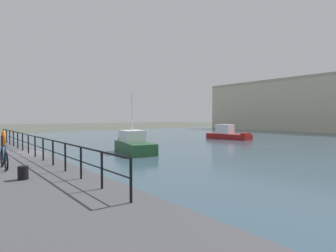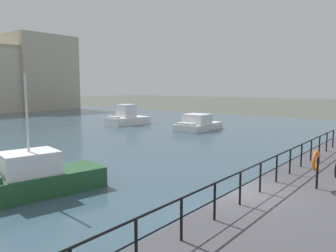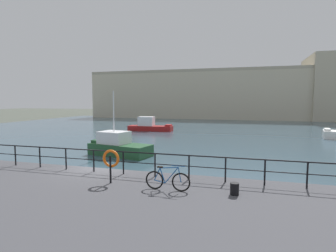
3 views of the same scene
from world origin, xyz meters
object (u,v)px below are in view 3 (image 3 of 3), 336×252
(mooring_bollard, at_px, (235,189))
(harbor_building, at_px, (241,95))
(moored_harbor_tender, at_px, (118,146))
(parked_bicycle, at_px, (167,180))
(life_ring_stand, at_px, (111,160))
(moored_red_daysailer, at_px, (149,126))

(mooring_bollard, bearing_deg, harbor_building, 91.24)
(harbor_building, relative_size, moored_harbor_tender, 11.81)
(harbor_building, xyz_separation_m, moored_harbor_tender, (-8.45, -52.41, -5.24))
(harbor_building, distance_m, moored_harbor_tender, 53.34)
(parked_bicycle, bearing_deg, life_ring_stand, 172.92)
(harbor_building, xyz_separation_m, parked_bicycle, (-1.13, -63.00, -4.54))
(moored_harbor_tender, relative_size, parked_bicycle, 3.11)
(moored_red_daysailer, xyz_separation_m, mooring_bollard, (13.73, -28.66, 0.56))
(parked_bicycle, bearing_deg, moored_red_daysailer, 111.07)
(harbor_building, height_order, moored_harbor_tender, harbor_building)
(parked_bicycle, distance_m, mooring_bollard, 2.50)
(mooring_bollard, xyz_separation_m, life_ring_stand, (-5.02, 0.10, 0.75))
(moored_harbor_tender, bearing_deg, life_ring_stand, 126.78)
(moored_red_daysailer, bearing_deg, moored_harbor_tender, -80.80)
(moored_red_daysailer, bearing_deg, life_ring_stand, -75.95)
(moored_harbor_tender, relative_size, life_ring_stand, 3.95)
(harbor_building, height_order, mooring_bollard, harbor_building)
(moored_red_daysailer, bearing_deg, harbor_building, 67.17)
(harbor_building, bearing_deg, life_ring_stand, -93.35)
(moored_red_daysailer, distance_m, life_ring_stand, 29.89)
(moored_red_daysailer, relative_size, mooring_bollard, 15.12)
(parked_bicycle, relative_size, mooring_bollard, 4.02)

